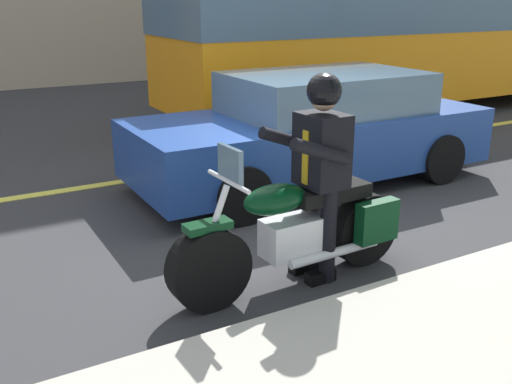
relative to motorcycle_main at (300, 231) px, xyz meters
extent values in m
plane|color=#333335|center=(-0.81, -1.43, -0.45)|extent=(80.00, 80.00, 0.00)
cube|color=#E5DB4C|center=(-0.81, -3.43, -0.45)|extent=(60.00, 0.16, 0.01)
cylinder|color=black|center=(0.85, 0.03, -0.12)|extent=(0.67, 0.22, 0.66)
cylinder|color=black|center=(-0.70, -0.03, -0.12)|extent=(0.67, 0.22, 0.66)
cube|color=silver|center=(0.05, 0.00, -0.03)|extent=(0.57, 0.30, 0.32)
ellipsoid|color=black|center=(0.25, 0.01, 0.33)|extent=(0.57, 0.30, 0.24)
cube|color=black|center=(-0.30, -0.01, 0.29)|extent=(0.71, 0.31, 0.12)
cube|color=black|center=(-0.66, 0.19, 0.03)|extent=(0.40, 0.14, 0.36)
cube|color=black|center=(-0.65, -0.25, 0.03)|extent=(0.40, 0.14, 0.36)
cylinder|color=silver|center=(0.83, 0.03, 0.15)|extent=(0.35, 0.06, 0.76)
cylinder|color=silver|center=(0.67, 0.02, 0.55)|extent=(0.06, 0.60, 0.04)
cube|color=black|center=(0.85, 0.03, 0.23)|extent=(0.37, 0.17, 0.06)
cylinder|color=silver|center=(-0.26, 0.15, -0.19)|extent=(0.90, 0.11, 0.08)
cube|color=slate|center=(0.65, 0.02, 0.67)|extent=(0.05, 0.32, 0.28)
cylinder|color=black|center=(-0.21, 0.11, -0.03)|extent=(0.14, 0.14, 0.84)
cube|color=black|center=(-0.15, 0.11, -0.40)|extent=(0.26, 0.12, 0.10)
cylinder|color=black|center=(-0.20, -0.13, -0.03)|extent=(0.14, 0.14, 0.84)
cube|color=black|center=(-0.14, -0.13, -0.40)|extent=(0.26, 0.12, 0.10)
cube|color=black|center=(-0.20, -0.01, 0.67)|extent=(0.33, 0.41, 0.60)
cube|color=#B28C14|center=(-0.04, 0.00, 0.63)|extent=(0.03, 0.07, 0.44)
cylinder|color=black|center=(-0.03, 0.22, 0.73)|extent=(0.55, 0.12, 0.28)
cylinder|color=black|center=(-0.02, -0.22, 0.73)|extent=(0.55, 0.12, 0.28)
sphere|color=tan|center=(-0.20, -0.01, 1.10)|extent=(0.22, 0.22, 0.22)
sphere|color=black|center=(-0.20, -0.01, 1.15)|extent=(0.28, 0.28, 0.28)
cube|color=orange|center=(-6.56, -5.46, 1.32)|extent=(11.00, 2.50, 2.85)
cube|color=slate|center=(-6.56, -5.46, 1.65)|extent=(11.04, 2.52, 0.90)
cylinder|color=black|center=(-10.16, -6.66, 0.05)|extent=(1.00, 0.30, 1.00)
cylinder|color=black|center=(-3.36, -6.66, 0.05)|extent=(1.00, 0.30, 1.00)
cylinder|color=black|center=(-3.36, -4.26, 0.05)|extent=(1.00, 0.30, 1.00)
cube|color=navy|center=(-1.65, -2.25, 0.10)|extent=(4.60, 1.80, 0.70)
cube|color=slate|center=(-1.85, -2.25, 0.65)|extent=(2.40, 1.60, 0.60)
cylinder|color=black|center=(-0.20, -1.40, -0.13)|extent=(0.64, 0.22, 0.64)
cylinder|color=black|center=(-0.20, -3.10, -0.13)|extent=(0.64, 0.22, 0.64)
cylinder|color=black|center=(-3.10, -1.40, -0.13)|extent=(0.64, 0.22, 0.64)
cylinder|color=black|center=(-3.10, -3.10, -0.13)|extent=(0.64, 0.22, 0.64)
cube|color=slate|center=(-14.94, -12.40, 1.55)|extent=(1.10, 0.06, 1.60)
cube|color=slate|center=(-9.47, -12.40, 1.55)|extent=(1.10, 0.06, 1.60)
cube|color=slate|center=(-4.00, -12.40, 1.55)|extent=(1.10, 0.06, 1.60)
camera|label=1|loc=(2.50, 3.69, 1.86)|focal=40.66mm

